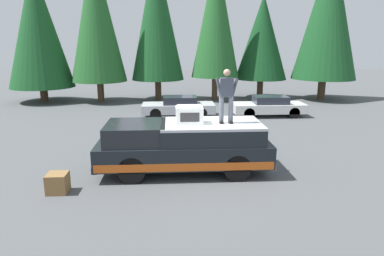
{
  "coord_description": "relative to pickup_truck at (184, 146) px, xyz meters",
  "views": [
    {
      "loc": [
        -10.65,
        0.92,
        4.12
      ],
      "look_at": [
        0.64,
        0.23,
        1.35
      ],
      "focal_mm": 32.64,
      "sensor_mm": 36.0,
      "label": 1
    }
  ],
  "objects": [
    {
      "name": "ground_plane",
      "position": [
        -0.14,
        -0.52,
        -0.87
      ],
      "size": [
        90.0,
        90.0,
        0.0
      ],
      "primitive_type": "plane",
      "color": "#4C4F51"
    },
    {
      "name": "pickup_truck",
      "position": [
        0.0,
        0.0,
        0.0
      ],
      "size": [
        2.01,
        5.54,
        1.65
      ],
      "color": "black",
      "rests_on": "ground"
    },
    {
      "name": "compressor_unit",
      "position": [
        -0.09,
        -0.17,
        1.05
      ],
      "size": [
        0.65,
        0.84,
        0.56
      ],
      "color": "silver",
      "rests_on": "pickup_truck"
    },
    {
      "name": "person_on_truck_bed",
      "position": [
        -0.11,
        -1.33,
        1.68
      ],
      "size": [
        0.29,
        0.72,
        1.69
      ],
      "color": "#4C515B",
      "rests_on": "pickup_truck"
    },
    {
      "name": "parked_car_white",
      "position": [
        8.66,
        -5.22,
        -0.29
      ],
      "size": [
        1.64,
        4.1,
        1.16
      ],
      "color": "white",
      "rests_on": "ground"
    },
    {
      "name": "parked_car_silver",
      "position": [
        8.86,
        -0.04,
        -0.29
      ],
      "size": [
        1.64,
        4.1,
        1.16
      ],
      "color": "silver",
      "rests_on": "ground"
    },
    {
      "name": "wooden_crate",
      "position": [
        -1.41,
        3.62,
        -0.59
      ],
      "size": [
        0.56,
        0.56,
        0.56
      ],
      "primitive_type": "cube",
      "color": "olive",
      "rests_on": "ground"
    },
    {
      "name": "conifer_far_left",
      "position": [
        14.56,
        -10.85,
        5.34
      ],
      "size": [
        4.58,
        4.58,
        10.94
      ],
      "color": "#4C3826",
      "rests_on": "ground"
    },
    {
      "name": "conifer_left",
      "position": [
        15.57,
        -6.45,
        3.61
      ],
      "size": [
        3.84,
        3.84,
        7.57
      ],
      "color": "#4C3826",
      "rests_on": "ground"
    },
    {
      "name": "conifer_center_left",
      "position": [
        14.8,
        -2.84,
        5.1
      ],
      "size": [
        3.43,
        3.43,
        10.29
      ],
      "color": "#4C3826",
      "rests_on": "ground"
    },
    {
      "name": "conifer_center_right",
      "position": [
        15.35,
        1.33,
        5.16
      ],
      "size": [
        3.82,
        3.82,
        10.62
      ],
      "color": "#4C3826",
      "rests_on": "ground"
    },
    {
      "name": "conifer_right",
      "position": [
        14.47,
        5.41,
        5.08
      ],
      "size": [
        3.83,
        3.83,
        10.46
      ],
      "color": "#4C3826",
      "rests_on": "ground"
    },
    {
      "name": "conifer_far_right",
      "position": [
        14.72,
        9.49,
        4.3
      ],
      "size": [
        4.43,
        4.43,
        9.33
      ],
      "color": "#4C3826",
      "rests_on": "ground"
    }
  ]
}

